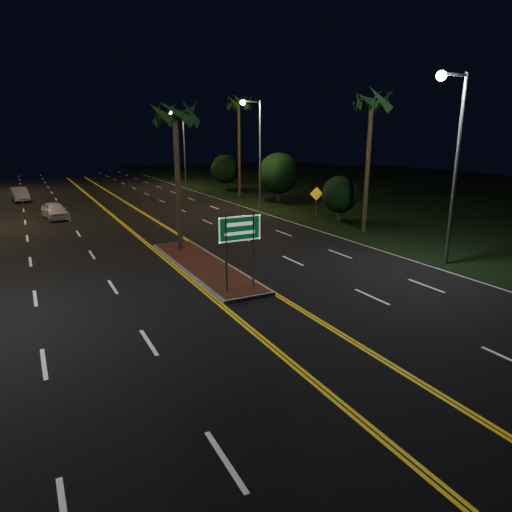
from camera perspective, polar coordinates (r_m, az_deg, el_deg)
ground at (r=16.41m, az=2.24°, el=-7.60°), size 120.00×120.00×0.00m
grass_right at (r=53.87m, az=17.29°, el=7.67°), size 40.00×110.00×0.01m
median_island at (r=22.39m, az=-6.58°, el=-1.20°), size 2.25×10.25×0.17m
highway_sign at (r=18.06m, az=-2.04°, el=2.53°), size 1.80×0.08×3.20m
streetlight_right_near at (r=23.62m, az=23.37°, el=12.26°), size 1.91×0.44×9.00m
streetlight_right_mid at (r=39.55m, az=0.01°, el=14.11°), size 1.91×0.44×9.00m
streetlight_right_far at (r=58.06m, az=-9.36°, el=14.23°), size 1.91×0.44×9.00m
palm_median at (r=24.84m, az=-10.11°, el=17.05°), size 2.40×2.40×8.30m
palm_right_near at (r=30.65m, az=14.26°, el=18.18°), size 2.40×2.40×9.30m
palm_right_far at (r=47.77m, az=-2.17°, el=18.46°), size 2.40×2.40×10.30m
shrub_near at (r=34.60m, az=10.47°, el=7.56°), size 2.70×2.70×3.30m
shrub_mid at (r=43.08m, az=2.84°, el=10.27°), size 3.78×3.78×4.62m
shrub_far at (r=53.72m, az=-3.88°, el=10.79°), size 3.24×3.24×3.96m
car_near at (r=38.19m, az=-23.87°, el=5.37°), size 2.54×4.61×1.46m
car_far at (r=49.97m, az=-27.48°, el=6.99°), size 2.43×4.69×1.50m
warning_sign at (r=34.95m, az=7.55°, el=7.16°), size 1.00×0.26×2.44m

